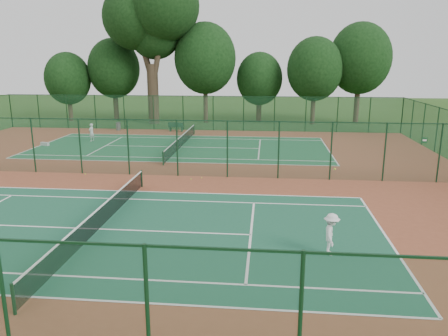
{
  "coord_description": "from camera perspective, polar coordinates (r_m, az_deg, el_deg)",
  "views": [
    {
      "loc": [
        6.94,
        -25.72,
        6.99
      ],
      "look_at": [
        4.82,
        -4.12,
        1.6
      ],
      "focal_mm": 35.0,
      "sensor_mm": 36.0,
      "label": 1
    }
  ],
  "objects": [
    {
      "name": "stray_ball_b",
      "position": [
        26.23,
        -4.33,
        -1.44
      ],
      "size": [
        0.07,
        0.07,
        0.07
      ],
      "primitive_type": "sphere",
      "color": "#B6D631",
      "rests_on": "red_pad"
    },
    {
      "name": "tennis_net_far",
      "position": [
        35.99,
        -5.6,
        3.57
      ],
      "size": [
        0.1,
        12.9,
        0.97
      ],
      "color": "#123218",
      "rests_on": "ground"
    },
    {
      "name": "trash_bin",
      "position": [
        45.83,
        -13.64,
        5.33
      ],
      "size": [
        0.53,
        0.53,
        0.83
      ],
      "primitive_type": "cylinder",
      "rotation": [
        0.0,
        0.0,
        0.17
      ],
      "color": "slate",
      "rests_on": "red_pad"
    },
    {
      "name": "fence_divider",
      "position": [
        27.15,
        -9.31,
        2.66
      ],
      "size": [
        40.0,
        0.09,
        3.5
      ],
      "color": "#194B32",
      "rests_on": "ground"
    },
    {
      "name": "court_far",
      "position": [
        36.08,
        -5.58,
        2.74
      ],
      "size": [
        23.77,
        10.97,
        0.01
      ],
      "primitive_type": "cube",
      "color": "#1D5D35",
      "rests_on": "red_pad"
    },
    {
      "name": "stray_ball_a",
      "position": [
        26.5,
        -2.94,
        -1.27
      ],
      "size": [
        0.06,
        0.06,
        0.06
      ],
      "primitive_type": "sphere",
      "color": "yellow",
      "rests_on": "red_pad"
    },
    {
      "name": "player_far",
      "position": [
        40.13,
        -16.93,
        4.48
      ],
      "size": [
        0.53,
        0.66,
        1.56
      ],
      "primitive_type": "imported",
      "rotation": [
        0.0,
        0.0,
        -1.89
      ],
      "color": "silver",
      "rests_on": "court_far"
    },
    {
      "name": "stray_ball_c",
      "position": [
        28.65,
        -17.68,
        -0.75
      ],
      "size": [
        0.07,
        0.07,
        0.07
      ],
      "primitive_type": "sphere",
      "color": "#C7D431",
      "rests_on": "red_pad"
    },
    {
      "name": "kit_bag",
      "position": [
        39.48,
        -22.35,
        2.92
      ],
      "size": [
        0.78,
        0.48,
        0.27
      ],
      "primitive_type": "cube",
      "rotation": [
        0.0,
        0.0,
        -0.3
      ],
      "color": "silver",
      "rests_on": "red_pad"
    },
    {
      "name": "player_near",
      "position": [
        16.57,
        13.82,
        -8.39
      ],
      "size": [
        0.69,
        1.07,
        1.57
      ],
      "primitive_type": "imported",
      "rotation": [
        0.0,
        0.0,
        1.46
      ],
      "color": "white",
      "rests_on": "court_near"
    },
    {
      "name": "court_near",
      "position": [
        19.4,
        -15.91,
        -7.69
      ],
      "size": [
        23.77,
        10.97,
        0.01
      ],
      "primitive_type": "cube",
      "color": "#1B563B",
      "rests_on": "red_pad"
    },
    {
      "name": "tennis_net_near",
      "position": [
        19.21,
        -16.02,
        -6.22
      ],
      "size": [
        0.1,
        12.9,
        0.97
      ],
      "color": "#12331D",
      "rests_on": "ground"
    },
    {
      "name": "evergreen_row",
      "position": [
        50.86,
        -1.72,
        6.05
      ],
      "size": [
        39.0,
        5.0,
        12.0
      ],
      "primitive_type": null,
      "color": "black",
      "rests_on": "ground"
    },
    {
      "name": "ground",
      "position": [
        27.54,
        -9.17,
        -0.93
      ],
      "size": [
        120.0,
        120.0,
        0.0
      ],
      "primitive_type": "plane",
      "color": "#274A17",
      "rests_on": "ground"
    },
    {
      "name": "red_pad",
      "position": [
        27.54,
        -9.17,
        -0.92
      ],
      "size": [
        40.0,
        36.0,
        0.01
      ],
      "primitive_type": "cube",
      "color": "brown",
      "rests_on": "ground"
    },
    {
      "name": "bench",
      "position": [
        43.99,
        -6.3,
        5.38
      ],
      "size": [
        1.55,
        0.59,
        0.94
      ],
      "rotation": [
        0.0,
        0.0,
        -0.1
      ],
      "color": "#133920",
      "rests_on": "red_pad"
    },
    {
      "name": "big_tree",
      "position": [
        49.96,
        -9.43,
        18.99
      ],
      "size": [
        10.6,
        7.76,
        16.28
      ],
      "color": "#392B1F",
      "rests_on": "ground"
    },
    {
      "name": "fence_north",
      "position": [
        44.57,
        -3.4,
        7.19
      ],
      "size": [
        40.0,
        0.09,
        3.5
      ],
      "color": "#1A5031",
      "rests_on": "ground"
    }
  ]
}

